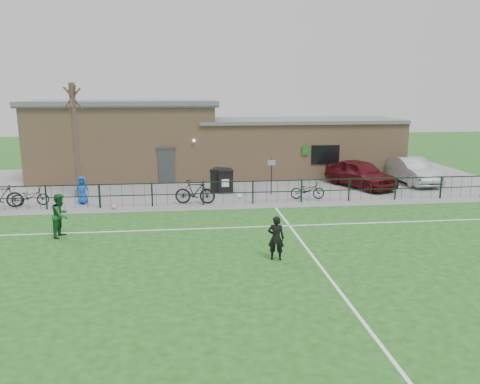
{
  "coord_description": "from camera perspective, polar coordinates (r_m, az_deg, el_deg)",
  "views": [
    {
      "loc": [
        -2.28,
        -14.69,
        5.68
      ],
      "look_at": [
        0.0,
        5.0,
        1.3
      ],
      "focal_mm": 35.0,
      "sensor_mm": 36.0,
      "label": 1
    }
  ],
  "objects": [
    {
      "name": "spectator_child",
      "position": [
        24.7,
        -18.68,
        0.21
      ],
      "size": [
        0.72,
        0.5,
        1.4
      ],
      "primitive_type": "imported",
      "rotation": [
        0.0,
        0.0,
        0.08
      ],
      "color": "blue",
      "rests_on": "paving_strip"
    },
    {
      "name": "ball_ground",
      "position": [
        23.38,
        -15.11,
        -1.75
      ],
      "size": [
        0.23,
        0.23,
        0.23
      ],
      "primitive_type": "sphere",
      "color": "silver",
      "rests_on": "ground"
    },
    {
      "name": "clubhouse",
      "position": [
        31.41,
        -4.04,
        6.11
      ],
      "size": [
        24.25,
        5.4,
        4.96
      ],
      "color": "tan",
      "rests_on": "ground"
    },
    {
      "name": "pitch_line_touch",
      "position": [
        23.31,
        -0.79,
        -1.64
      ],
      "size": [
        28.0,
        0.1,
        0.01
      ],
      "primitive_type": "cube",
      "color": "white",
      "rests_on": "ground"
    },
    {
      "name": "bicycle_c",
      "position": [
        25.32,
        -24.2,
        -0.51
      ],
      "size": [
        1.82,
        0.84,
        0.92
      ],
      "primitive_type": "imported",
      "rotation": [
        0.0,
        0.0,
        1.7
      ],
      "color": "black",
      "rests_on": "paving_strip"
    },
    {
      "name": "wheelie_bin_right",
      "position": [
        26.12,
        -1.88,
        1.3
      ],
      "size": [
        0.87,
        0.97,
        1.22
      ],
      "primitive_type": "cube",
      "rotation": [
        0.0,
        0.0,
        0.07
      ],
      "color": "black",
      "rests_on": "paving_strip"
    },
    {
      "name": "car_silver",
      "position": [
        30.5,
        20.24,
        2.46
      ],
      "size": [
        1.75,
        4.72,
        1.54
      ],
      "primitive_type": "imported",
      "rotation": [
        0.0,
        0.0,
        0.02
      ],
      "color": "#9C9EA3",
      "rests_on": "paving_strip"
    },
    {
      "name": "car_maroon",
      "position": [
        28.36,
        14.46,
        2.2
      ],
      "size": [
        3.61,
        5.08,
        1.6
      ],
      "primitive_type": "imported",
      "rotation": [
        0.0,
        0.0,
        0.41
      ],
      "color": "#4D0D14",
      "rests_on": "paving_strip"
    },
    {
      "name": "paving_strip",
      "position": [
        28.85,
        -1.94,
        1.12
      ],
      "size": [
        34.0,
        13.0,
        0.02
      ],
      "primitive_type": "cube",
      "color": "slate",
      "rests_on": "ground"
    },
    {
      "name": "pitch_line_perp",
      "position": [
        16.32,
        9.12,
        -8.06
      ],
      "size": [
        0.1,
        16.0,
        0.01
      ],
      "primitive_type": "cube",
      "color": "white",
      "rests_on": "ground"
    },
    {
      "name": "bare_tree",
      "position": [
        25.97,
        -19.39,
        5.83
      ],
      "size": [
        0.3,
        0.3,
        6.0
      ],
      "primitive_type": "cylinder",
      "color": "#433228",
      "rests_on": "ground"
    },
    {
      "name": "pitch_line_mid",
      "position": [
        19.67,
        0.34,
        -4.31
      ],
      "size": [
        28.0,
        0.1,
        0.01
      ],
      "primitive_type": "cube",
      "color": "white",
      "rests_on": "ground"
    },
    {
      "name": "bicycle_d",
      "position": [
        23.57,
        -5.51,
        0.02
      ],
      "size": [
        2.08,
        0.86,
        1.21
      ],
      "primitive_type": "imported",
      "rotation": [
        0.0,
        0.0,
        1.42
      ],
      "color": "black",
      "rests_on": "paving_strip"
    },
    {
      "name": "goalkeeper_kick",
      "position": [
        15.95,
        4.24,
        -5.42
      ],
      "size": [
        1.31,
        3.57,
        1.6
      ],
      "color": "black",
      "rests_on": "ground"
    },
    {
      "name": "perimeter_fence",
      "position": [
        23.37,
        -0.85,
        -0.1
      ],
      "size": [
        28.0,
        0.1,
        1.2
      ],
      "primitive_type": "cube",
      "color": "black",
      "rests_on": "ground"
    },
    {
      "name": "bicycle_b",
      "position": [
        25.25,
        -27.17,
        -0.52
      ],
      "size": [
        2.03,
        1.26,
        1.18
      ],
      "primitive_type": "imported",
      "rotation": [
        0.0,
        0.0,
        1.96
      ],
      "color": "black",
      "rests_on": "paving_strip"
    },
    {
      "name": "outfield_player",
      "position": [
        19.55,
        -21.02,
        -2.66
      ],
      "size": [
        0.83,
        0.97,
        1.72
      ],
      "primitive_type": "imported",
      "rotation": [
        0.0,
        0.0,
        1.33
      ],
      "color": "#175123",
      "rests_on": "ground"
    },
    {
      "name": "sign_post",
      "position": [
        25.56,
        3.84,
        1.93
      ],
      "size": [
        0.06,
        0.06,
        2.0
      ],
      "primitive_type": "cylinder",
      "rotation": [
        0.0,
        0.0,
        -0.05
      ],
      "color": "black",
      "rests_on": "paving_strip"
    },
    {
      "name": "wheelie_bin_left",
      "position": [
        26.25,
        -2.47,
        1.37
      ],
      "size": [
        1.11,
        1.17,
        1.23
      ],
      "primitive_type": "cube",
      "rotation": [
        0.0,
        0.0,
        -0.41
      ],
      "color": "black",
      "rests_on": "paving_strip"
    },
    {
      "name": "bicycle_e",
      "position": [
        24.78,
        8.23,
        0.23
      ],
      "size": [
        1.82,
        0.77,
        0.93
      ],
      "primitive_type": "imported",
      "rotation": [
        0.0,
        0.0,
        1.48
      ],
      "color": "black",
      "rests_on": "paving_strip"
    },
    {
      "name": "ground",
      "position": [
        15.92,
        2.09,
        -8.46
      ],
      "size": [
        90.0,
        90.0,
        0.0
      ],
      "primitive_type": "plane",
      "color": "#184E16",
      "rests_on": "ground"
    }
  ]
}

